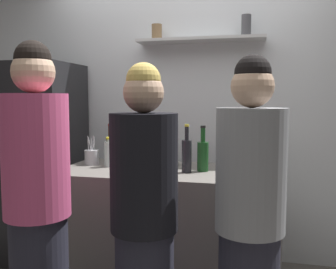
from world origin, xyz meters
The scene contains 13 objects.
back_wall_assembly centered at (0.00, 1.25, 1.30)m, with size 4.80×0.32×2.60m.
refrigerator centered at (-1.21, 0.85, 0.85)m, with size 0.58×0.66×1.71m.
counter centered at (0.00, 0.48, 0.45)m, with size 1.53×0.73×0.91m, color #66605B.
baking_pan centered at (-0.14, 0.57, 0.93)m, with size 0.34×0.24×0.05m, color gray.
utensil_holder centered at (-0.62, 0.56, 0.96)m, with size 0.11×0.11×0.22m.
wine_bottle_green_glass centered at (0.25, 0.48, 1.02)m, with size 0.08×0.08×0.32m.
wine_bottle_pale_glass centered at (0.67, 0.44, 1.02)m, with size 0.07×0.07×0.30m.
wine_bottle_dark_glass centered at (0.15, 0.42, 1.03)m, with size 0.07×0.07×0.33m.
wine_bottle_amber_glass centered at (-0.55, 0.77, 1.01)m, with size 0.07×0.07×0.30m.
water_bottle_plastic centered at (-0.45, 0.51, 1.00)m, with size 0.08×0.08×0.22m.
person_pink_top centered at (-0.50, -0.37, 0.84)m, with size 0.34×0.34×1.70m.
person_blonde centered at (0.06, -0.30, 0.78)m, with size 0.34×0.34×1.58m.
person_grey_hoodie centered at (0.58, -0.23, 0.79)m, with size 0.34×0.34×1.61m.
Camera 1 is at (0.60, -2.06, 1.40)m, focal length 39.97 mm.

